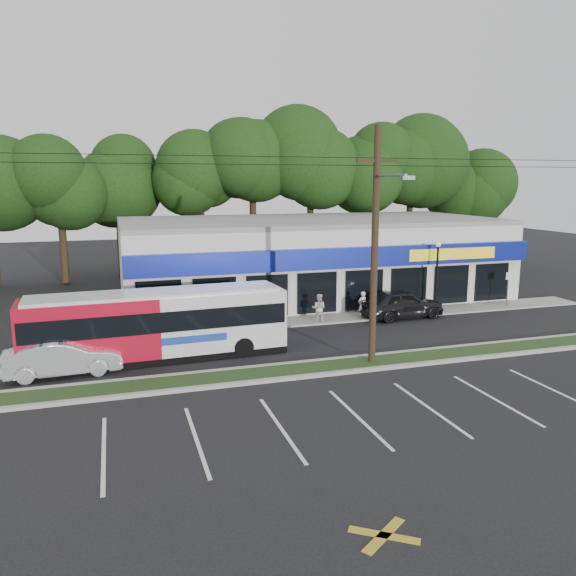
# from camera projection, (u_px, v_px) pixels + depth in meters

# --- Properties ---
(ground) EXTENTS (120.00, 120.00, 0.00)m
(ground) POSITION_uv_depth(u_px,v_px,m) (314.00, 379.00, 22.46)
(ground) COLOR black
(ground) RESTS_ON ground
(grass_strip) EXTENTS (40.00, 1.60, 0.12)m
(grass_strip) POSITION_uv_depth(u_px,v_px,m) (306.00, 369.00, 23.39)
(grass_strip) COLOR #1E3716
(grass_strip) RESTS_ON ground
(curb_south) EXTENTS (40.00, 0.25, 0.14)m
(curb_south) POSITION_uv_depth(u_px,v_px,m) (313.00, 376.00, 22.59)
(curb_south) COLOR #9E9E93
(curb_south) RESTS_ON ground
(curb_north) EXTENTS (40.00, 0.25, 0.14)m
(curb_north) POSITION_uv_depth(u_px,v_px,m) (299.00, 363.00, 24.18)
(curb_north) COLOR #9E9E93
(curb_north) RESTS_ON ground
(sidewalk) EXTENTS (32.00, 2.20, 0.10)m
(sidewalk) POSITION_uv_depth(u_px,v_px,m) (342.00, 317.00, 32.36)
(sidewalk) COLOR #9E9E93
(sidewalk) RESTS_ON ground
(strip_mall) EXTENTS (25.00, 12.55, 5.30)m
(strip_mall) POSITION_uv_depth(u_px,v_px,m) (310.00, 257.00, 38.50)
(strip_mall) COLOR silver
(strip_mall) RESTS_ON ground
(utility_pole) EXTENTS (50.00, 2.77, 10.00)m
(utility_pole) POSITION_uv_depth(u_px,v_px,m) (372.00, 239.00, 23.15)
(utility_pole) COLOR black
(utility_pole) RESTS_ON ground
(lamp_post) EXTENTS (0.30, 0.30, 4.25)m
(lamp_post) POSITION_uv_depth(u_px,v_px,m) (437.00, 268.00, 33.45)
(lamp_post) COLOR black
(lamp_post) RESTS_ON ground
(sign_post) EXTENTS (0.45, 0.10, 2.23)m
(sign_post) POSITION_uv_depth(u_px,v_px,m) (508.00, 283.00, 34.92)
(sign_post) COLOR #59595E
(sign_post) RESTS_ON ground
(tree_line) EXTENTS (46.76, 6.76, 11.83)m
(tree_line) POSITION_uv_depth(u_px,v_px,m) (253.00, 174.00, 46.44)
(tree_line) COLOR black
(tree_line) RESTS_ON ground
(metrobus) EXTENTS (11.45, 2.93, 3.05)m
(metrobus) POSITION_uv_depth(u_px,v_px,m) (158.00, 323.00, 24.69)
(metrobus) COLOR #AE0D22
(metrobus) RESTS_ON ground
(car_dark) EXTENTS (5.00, 2.24, 1.67)m
(car_dark) POSITION_uv_depth(u_px,v_px,m) (402.00, 304.00, 32.33)
(car_dark) COLOR black
(car_dark) RESTS_ON ground
(car_silver) EXTENTS (4.66, 1.88, 1.51)m
(car_silver) POSITION_uv_depth(u_px,v_px,m) (63.00, 357.00, 22.77)
(car_silver) COLOR #9FA0A6
(car_silver) RESTS_ON ground
(pedestrian_a) EXTENTS (0.67, 0.54, 1.61)m
(pedestrian_a) POSITION_uv_depth(u_px,v_px,m) (362.00, 305.00, 32.05)
(pedestrian_a) COLOR silver
(pedestrian_a) RESTS_ON ground
(pedestrian_b) EXTENTS (0.99, 0.93, 1.63)m
(pedestrian_b) POSITION_uv_depth(u_px,v_px,m) (319.00, 308.00, 31.27)
(pedestrian_b) COLOR silver
(pedestrian_b) RESTS_ON ground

